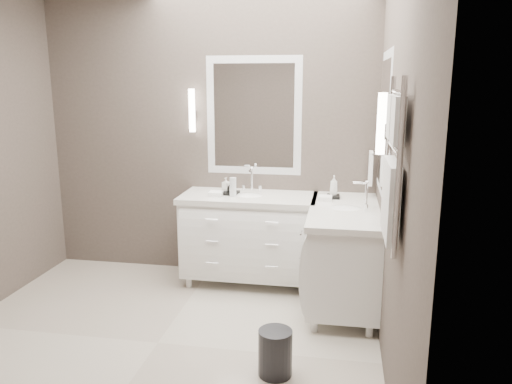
% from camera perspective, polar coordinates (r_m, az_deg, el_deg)
% --- Properties ---
extents(floor, '(3.20, 3.00, 0.01)m').
position_cam_1_polar(floor, '(3.88, -11.16, -16.62)').
color(floor, beige).
rests_on(floor, ground).
extents(wall_back, '(3.20, 0.01, 2.70)m').
position_cam_1_polar(wall_back, '(4.85, -5.50, 6.36)').
color(wall_back, '#4C423C').
rests_on(wall_back, floor).
extents(wall_front, '(3.20, 0.01, 2.70)m').
position_cam_1_polar(wall_front, '(2.14, -27.18, -3.02)').
color(wall_front, '#4C423C').
rests_on(wall_front, floor).
extents(wall_right, '(0.01, 3.00, 2.70)m').
position_cam_1_polar(wall_right, '(3.20, 15.61, 2.71)').
color(wall_right, '#4C423C').
rests_on(wall_right, floor).
extents(vanity_back, '(1.24, 0.59, 0.97)m').
position_cam_1_polar(vanity_back, '(4.66, -0.82, -4.73)').
color(vanity_back, white).
rests_on(vanity_back, floor).
extents(vanity_right, '(0.59, 1.24, 0.97)m').
position_cam_1_polar(vanity_right, '(4.28, 10.02, -6.54)').
color(vanity_right, white).
rests_on(vanity_right, floor).
extents(mirror_back, '(0.90, 0.02, 1.10)m').
position_cam_1_polar(mirror_back, '(4.72, -0.27, 8.67)').
color(mirror_back, white).
rests_on(mirror_back, wall_back).
extents(mirror_right, '(0.02, 0.90, 1.10)m').
position_cam_1_polar(mirror_right, '(3.97, 14.44, 7.53)').
color(mirror_right, white).
rests_on(mirror_right, wall_right).
extents(sconce_back, '(0.06, 0.06, 0.40)m').
position_cam_1_polar(sconce_back, '(4.79, -7.34, 9.14)').
color(sconce_back, white).
rests_on(sconce_back, wall_back).
extents(sconce_right, '(0.06, 0.06, 0.40)m').
position_cam_1_polar(sconce_right, '(3.39, 14.14, 7.45)').
color(sconce_right, white).
rests_on(sconce_right, wall_right).
extents(towel_bar_corner, '(0.03, 0.22, 0.30)m').
position_cam_1_polar(towel_bar_corner, '(4.58, 12.97, 2.75)').
color(towel_bar_corner, white).
rests_on(towel_bar_corner, wall_right).
extents(towel_ladder, '(0.06, 0.58, 0.90)m').
position_cam_1_polar(towel_ladder, '(2.80, 15.31, 2.22)').
color(towel_ladder, white).
rests_on(towel_ladder, wall_right).
extents(waste_bin, '(0.29, 0.29, 0.31)m').
position_cam_1_polar(waste_bin, '(3.39, 2.21, -17.88)').
color(waste_bin, black).
rests_on(waste_bin, floor).
extents(amenity_tray_back, '(0.19, 0.15, 0.03)m').
position_cam_1_polar(amenity_tray_back, '(4.61, -3.14, -0.08)').
color(amenity_tray_back, black).
rests_on(amenity_tray_back, vanity_back).
extents(amenity_tray_right, '(0.12, 0.15, 0.02)m').
position_cam_1_polar(amenity_tray_right, '(4.52, 8.84, -0.50)').
color(amenity_tray_right, black).
rests_on(amenity_tray_right, vanity_right).
extents(water_bottle, '(0.08, 0.08, 0.17)m').
position_cam_1_polar(water_bottle, '(4.49, -2.65, 0.56)').
color(water_bottle, silver).
rests_on(water_bottle, vanity_back).
extents(soap_bottle_a, '(0.07, 0.07, 0.12)m').
position_cam_1_polar(soap_bottle_a, '(4.62, -3.46, 0.90)').
color(soap_bottle_a, white).
rests_on(soap_bottle_a, amenity_tray_back).
extents(soap_bottle_b, '(0.08, 0.08, 0.10)m').
position_cam_1_polar(soap_bottle_b, '(4.56, -2.86, 0.57)').
color(soap_bottle_b, black).
rests_on(soap_bottle_b, amenity_tray_back).
extents(soap_bottle_c, '(0.07, 0.07, 0.18)m').
position_cam_1_polar(soap_bottle_c, '(4.49, 8.88, 0.75)').
color(soap_bottle_c, white).
rests_on(soap_bottle_c, amenity_tray_right).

